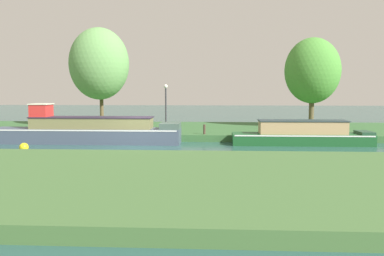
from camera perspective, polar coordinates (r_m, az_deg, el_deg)
ground_plane at (r=22.01m, az=-7.37°, el=-2.59°), size 120.00×120.00×0.00m
riverbank_far at (r=28.85m, az=-4.82°, el=-0.28°), size 72.00×10.00×0.40m
riverbank_near at (r=13.37m, az=-14.52°, el=-7.02°), size 72.00×10.00×0.40m
slate_barge at (r=23.89m, az=-14.55°, el=-0.41°), size 10.86×1.83×2.27m
forest_narrowboat at (r=23.28m, az=15.34°, el=-0.90°), size 7.66×1.73×1.37m
willow_tree_left at (r=29.81m, az=-13.02°, el=8.85°), size 4.26×3.84×7.08m
willow_tree_centre at (r=30.19m, az=16.70°, el=7.77°), size 3.93×3.64×6.36m
lamp_post at (r=25.39m, az=-3.73°, el=3.66°), size 0.24×0.24×3.00m
mooring_post_near at (r=24.15m, az=1.76°, el=-0.19°), size 0.14×0.14×0.58m
channel_buoy at (r=21.53m, az=-22.71°, el=-2.54°), size 0.45×0.45×0.45m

